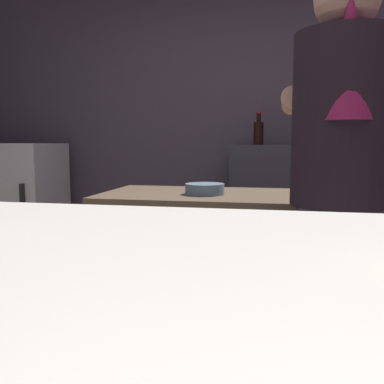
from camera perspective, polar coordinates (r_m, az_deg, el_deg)
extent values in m
cube|color=#524956|center=(3.60, 9.47, 10.02)|extent=(5.20, 0.10, 2.70)
cube|color=brown|center=(2.11, 17.17, -12.61)|extent=(2.10, 0.60, 0.89)
cube|color=#383B44|center=(3.36, 12.55, -3.33)|extent=(0.84, 0.36, 1.12)
cube|color=white|center=(3.84, -22.61, -2.35)|extent=(0.68, 0.55, 1.13)
cube|color=#262626|center=(3.46, -22.04, -2.31)|extent=(0.03, 0.03, 0.41)
cube|color=#2B273A|center=(1.69, 18.75, -17.23)|extent=(0.28, 0.20, 0.91)
cylinder|color=black|center=(1.55, 19.79, 9.08)|extent=(0.34, 0.34, 0.59)
cone|color=#8C1E4C|center=(1.48, 20.60, 16.99)|extent=(0.18, 0.18, 0.41)
cylinder|color=tan|center=(1.71, 13.42, 11.89)|extent=(0.09, 0.32, 0.08)
cylinder|color=slate|center=(1.97, 1.75, 0.42)|extent=(0.18, 0.18, 0.05)
cylinder|color=#C8C289|center=(3.26, 14.87, 7.41)|extent=(0.05, 0.05, 0.13)
cylinder|color=#C8C289|center=(3.26, 14.92, 9.04)|extent=(0.02, 0.02, 0.05)
cylinder|color=#333333|center=(3.26, 14.93, 9.58)|extent=(0.03, 0.03, 0.01)
cylinder|color=#D5D386|center=(3.24, 16.36, 7.75)|extent=(0.06, 0.06, 0.18)
cylinder|color=#D5D386|center=(3.24, 16.43, 9.91)|extent=(0.03, 0.03, 0.07)
cylinder|color=#333333|center=(3.25, 16.45, 10.61)|extent=(0.03, 0.03, 0.01)
cylinder|color=black|center=(3.24, 9.04, 7.86)|extent=(0.08, 0.08, 0.17)
cylinder|color=black|center=(3.25, 9.08, 9.92)|extent=(0.03, 0.03, 0.07)
cylinder|color=red|center=(3.25, 9.09, 10.62)|extent=(0.04, 0.04, 0.01)
cylinder|color=#2A5E96|center=(3.38, 17.53, 7.38)|extent=(0.06, 0.06, 0.14)
cylinder|color=#2A5E96|center=(3.38, 17.59, 9.08)|extent=(0.03, 0.03, 0.06)
cylinder|color=silver|center=(3.38, 17.61, 9.65)|extent=(0.03, 0.03, 0.01)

